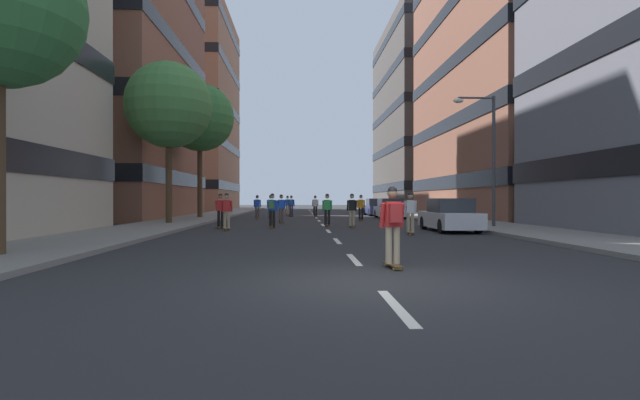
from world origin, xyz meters
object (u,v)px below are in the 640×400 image
at_px(parked_car_near, 376,208).
at_px(skater_3, 393,221).
at_px(skater_6, 327,208).
at_px(skater_9, 352,209).
at_px(street_tree_mid, 200,118).
at_px(skater_2, 288,204).
at_px(skater_5, 291,205).
at_px(skater_10, 227,210).
at_px(skater_13, 272,208).
at_px(skater_4, 281,207).
at_px(skater_7, 220,209).
at_px(skater_8, 257,206).
at_px(parked_car_mid, 390,209).
at_px(streetlamp_right, 486,146).
at_px(skater_12, 271,206).
at_px(parked_car_far, 449,216).
at_px(street_tree_near, 169,105).
at_px(skater_0, 361,206).
at_px(skater_1, 410,211).
at_px(skater_11, 315,205).

height_order(parked_car_near, skater_3, skater_3).
xyz_separation_m(skater_6, skater_9, (1.26, -0.72, 0.00)).
relative_size(street_tree_mid, skater_2, 5.62).
distance_m(skater_5, skater_10, 16.75).
xyz_separation_m(skater_10, skater_13, (2.06, 1.69, 0.03)).
distance_m(skater_4, skater_9, 6.04).
bearing_deg(street_tree_mid, skater_7, -73.21).
height_order(skater_5, skater_8, same).
bearing_deg(street_tree_mid, skater_8, -3.23).
distance_m(parked_car_mid, skater_5, 8.42).
relative_size(streetlamp_right, skater_9, 3.65).
bearing_deg(skater_8, skater_3, -78.28).
height_order(streetlamp_right, skater_7, streetlamp_right).
bearing_deg(skater_5, skater_3, -84.68).
xyz_separation_m(skater_8, skater_13, (1.74, -10.83, 0.03)).
height_order(skater_9, skater_12, same).
bearing_deg(skater_12, parked_car_far, -52.14).
bearing_deg(skater_8, street_tree_near, -118.21).
xyz_separation_m(parked_car_far, skater_0, (-2.73, 10.33, 0.29)).
height_order(parked_car_far, streetlamp_right, streetlamp_right).
distance_m(skater_1, skater_8, 17.34).
height_order(parked_car_far, skater_9, skater_9).
distance_m(skater_7, skater_9, 6.81).
xyz_separation_m(street_tree_near, skater_2, (6.40, 14.70, -5.84)).
bearing_deg(skater_9, skater_0, 78.61).
relative_size(streetlamp_right, skater_3, 3.65).
bearing_deg(street_tree_mid, parked_car_far, -44.08).
height_order(street_tree_near, skater_13, street_tree_near).
height_order(parked_car_near, skater_1, skater_1).
xyz_separation_m(streetlamp_right, skater_1, (-4.68, -3.45, -3.15)).
bearing_deg(skater_11, skater_0, -68.39).
bearing_deg(skater_12, skater_13, -85.99).
bearing_deg(skater_7, street_tree_near, 137.50).
bearing_deg(skater_0, parked_car_far, -75.22).
bearing_deg(skater_12, parked_car_near, 44.55).
bearing_deg(street_tree_near, skater_4, 19.08).
height_order(skater_5, skater_10, same).
bearing_deg(skater_2, skater_4, -90.39).
xyz_separation_m(skater_2, skater_3, (3.05, -31.52, 0.03)).
bearing_deg(skater_3, skater_0, 84.17).
bearing_deg(skater_13, skater_9, 5.26).
xyz_separation_m(street_tree_near, streetlamp_right, (16.78, -4.02, -2.69)).
distance_m(skater_4, skater_11, 10.03).
relative_size(skater_0, skater_3, 1.00).
bearing_deg(parked_car_near, parked_car_mid, -90.00).
distance_m(parked_car_near, skater_3, 31.85).
bearing_deg(parked_car_mid, skater_13, -126.61).
height_order(skater_10, skater_12, same).
bearing_deg(skater_1, skater_2, 104.43).
bearing_deg(skater_2, skater_3, -84.46).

